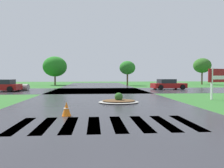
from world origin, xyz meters
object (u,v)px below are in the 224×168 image
Objects in this scene: car_dark_suv at (168,85)px; car_white_sedan at (2,86)px; drainage_pipe_stack at (15,87)px; traffic_cone at (66,109)px; median_island at (119,101)px; estate_billboard at (223,77)px.

car_white_sedan is at bearing -179.95° from car_dark_suv.
drainage_pipe_stack reaches higher than traffic_cone.
traffic_cone is (-2.88, -4.46, 0.17)m from median_island.
traffic_cone is (8.43, -17.41, -0.08)m from drainage_pipe_stack.
median_island is at bearing -8.11° from estate_billboard.
median_island reaches higher than traffic_cone.
drainage_pipe_stack reaches higher than median_island.
car_white_sedan reaches higher than traffic_cone.
estate_billboard reaches higher than median_island.
estate_billboard is 12.91m from traffic_cone.
car_white_sedan is at bearing -44.16° from estate_billboard.
drainage_pipe_stack is 19.35m from traffic_cone.
estate_billboard is at bearing -29.77° from drainage_pipe_stack.
median_island is 15.74m from car_dark_suv.
estate_billboard is at bearing 28.62° from traffic_cone.
estate_billboard is at bearing 11.38° from median_island.
traffic_cone is (9.23, -15.56, -0.33)m from car_white_sedan.
traffic_cone is at bearing -122.86° from median_island.
drainage_pipe_stack is at bearing 115.82° from traffic_cone.
car_white_sedan is at bearing 137.49° from median_island.
car_dark_suv is 19.44m from drainage_pipe_stack.
estate_billboard is 0.88× the size of drainage_pipe_stack.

